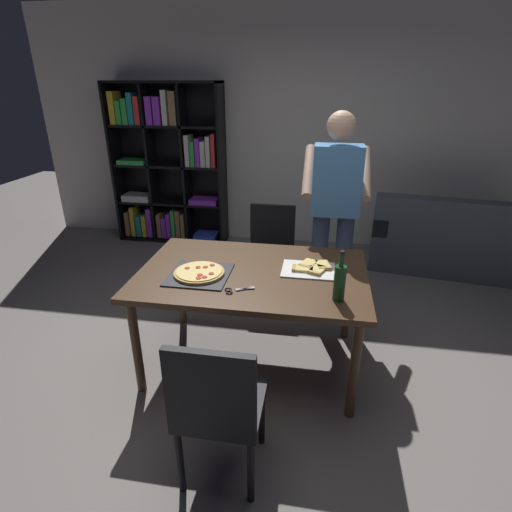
# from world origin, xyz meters

# --- Properties ---
(ground_plane) EXTENTS (12.00, 12.00, 0.00)m
(ground_plane) POSITION_xyz_m (0.00, 0.00, 0.00)
(ground_plane) COLOR gray
(back_wall) EXTENTS (6.40, 0.10, 2.80)m
(back_wall) POSITION_xyz_m (0.00, 2.60, 1.40)
(back_wall) COLOR silver
(back_wall) RESTS_ON ground_plane
(dining_table) EXTENTS (1.55, 1.03, 0.75)m
(dining_table) POSITION_xyz_m (0.00, 0.00, 0.68)
(dining_table) COLOR #4C331E
(dining_table) RESTS_ON ground_plane
(chair_near_camera) EXTENTS (0.42, 0.42, 0.90)m
(chair_near_camera) POSITION_xyz_m (-0.00, -1.00, 0.51)
(chair_near_camera) COLOR black
(chair_near_camera) RESTS_ON ground_plane
(chair_far_side) EXTENTS (0.42, 0.42, 0.90)m
(chair_far_side) POSITION_xyz_m (0.00, 1.00, 0.51)
(chair_far_side) COLOR black
(chair_far_side) RESTS_ON ground_plane
(couch) EXTENTS (1.80, 1.09, 0.85)m
(couch) POSITION_xyz_m (1.89, 1.99, 0.30)
(couch) COLOR #4C515B
(couch) RESTS_ON ground_plane
(bookshelf) EXTENTS (1.40, 0.35, 1.95)m
(bookshelf) POSITION_xyz_m (-1.50, 2.38, 0.95)
(bookshelf) COLOR black
(bookshelf) RESTS_ON ground_plane
(person_serving_pizza) EXTENTS (0.55, 0.54, 1.75)m
(person_serving_pizza) POSITION_xyz_m (0.55, 0.78, 1.00)
(person_serving_pizza) COLOR #38476B
(person_serving_pizza) RESTS_ON ground_plane
(pepperoni_pizza_on_tray) EXTENTS (0.40, 0.40, 0.04)m
(pepperoni_pizza_on_tray) POSITION_xyz_m (-0.34, -0.12, 0.77)
(pepperoni_pizza_on_tray) COLOR #2D2D33
(pepperoni_pizza_on_tray) RESTS_ON dining_table
(pizza_slices_on_towel) EXTENTS (0.36, 0.29, 0.03)m
(pizza_slices_on_towel) POSITION_xyz_m (0.39, 0.09, 0.76)
(pizza_slices_on_towel) COLOR white
(pizza_slices_on_towel) RESTS_ON dining_table
(wine_bottle) EXTENTS (0.07, 0.07, 0.32)m
(wine_bottle) POSITION_xyz_m (0.57, -0.30, 0.87)
(wine_bottle) COLOR #194723
(wine_bottle) RESTS_ON dining_table
(kitchen_scissors) EXTENTS (0.20, 0.13, 0.01)m
(kitchen_scissors) POSITION_xyz_m (-0.06, -0.29, 0.76)
(kitchen_scissors) COLOR silver
(kitchen_scissors) RESTS_ON dining_table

